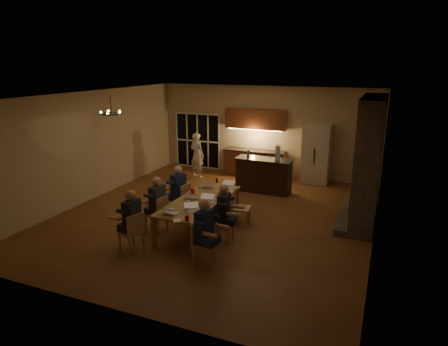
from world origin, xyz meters
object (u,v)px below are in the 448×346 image
at_px(laptop_e, 208,183).
at_px(laptop_a, 171,208).
at_px(chair_left_near, 131,232).
at_px(laptop_f, 227,184).
at_px(redcup_mid, 193,191).
at_px(chair_right_far, 241,208).
at_px(chair_left_far, 180,199).
at_px(plate_near, 202,209).
at_px(bar_island, 264,175).
at_px(person_right_near, 204,232).
at_px(chandelier, 111,114).
at_px(chair_right_mid, 223,224).
at_px(bar_blender, 278,153).
at_px(plate_far, 229,192).
at_px(chair_left_mid, 156,213).
at_px(laptop_d, 207,198).
at_px(dining_table, 200,214).
at_px(can_cola, 217,181).
at_px(person_left_near, 132,220).
at_px(mug_mid, 213,192).
at_px(standing_person, 197,155).
at_px(refrigerator, 316,154).
at_px(can_silver, 186,207).
at_px(person_right_mid, 224,213).
at_px(laptop_b, 192,207).
at_px(laptop_c, 192,193).
at_px(redcup_near, 187,218).
at_px(person_left_mid, 158,204).
at_px(mug_front, 188,203).
at_px(chair_right_near, 204,242).
at_px(bar_bottle, 248,153).
at_px(can_right, 219,195).
at_px(plate_left, 170,210).

bearing_deg(laptop_e, laptop_a, 74.77).
xyz_separation_m(chair_left_near, laptop_f, (1.13, 2.79, 0.42)).
bearing_deg(redcup_mid, chair_right_far, 10.72).
height_order(chair_left_far, plate_near, chair_left_far).
height_order(bar_island, person_right_near, person_right_near).
bearing_deg(bar_island, chandelier, -128.36).
bearing_deg(bar_island, laptop_f, -95.97).
xyz_separation_m(chair_right_mid, bar_blender, (0.22, 3.83, 0.86)).
bearing_deg(plate_far, chair_left_mid, -136.03).
relative_size(laptop_d, laptop_f, 1.00).
distance_m(dining_table, can_cola, 1.55).
xyz_separation_m(person_left_near, bar_blender, (1.89, 4.95, 0.62)).
xyz_separation_m(chair_left_near, mug_mid, (0.98, 2.21, 0.36)).
relative_size(chair_right_far, standing_person, 0.55).
distance_m(dining_table, plate_far, 1.01).
bearing_deg(refrigerator, plate_far, -109.00).
height_order(bar_island, can_silver, bar_island).
bearing_deg(person_right_mid, laptop_b, 110.39).
distance_m(chair_right_far, standing_person, 4.58).
relative_size(dining_table, bar_blender, 6.07).
bearing_deg(chair_right_far, standing_person, 31.17).
xyz_separation_m(chair_left_mid, mug_mid, (1.06, 1.06, 0.36)).
xyz_separation_m(can_silver, plate_near, (0.31, 0.15, -0.05)).
bearing_deg(chair_right_mid, laptop_c, 58.74).
relative_size(laptop_c, laptop_f, 1.00).
bearing_deg(mug_mid, standing_person, 121.88).
bearing_deg(redcup_near, laptop_d, 94.20).
bearing_deg(laptop_e, redcup_near, 87.38).
height_order(laptop_c, redcup_near, laptop_c).
height_order(person_right_near, bar_blender, bar_blender).
bearing_deg(laptop_b, chair_left_mid, 133.82).
bearing_deg(laptop_e, person_left_mid, 51.49).
relative_size(chair_left_mid, mug_mid, 8.90).
bearing_deg(mug_front, chair_right_near, -50.32).
distance_m(laptop_a, plate_far, 1.97).
bearing_deg(person_left_mid, redcup_mid, 155.31).
xyz_separation_m(redcup_near, plate_near, (-0.00, 0.72, -0.05)).
bearing_deg(chair_left_far, laptop_a, 31.21).
distance_m(person_right_mid, bar_bottle, 3.98).
distance_m(chair_right_mid, person_right_mid, 0.25).
relative_size(chair_right_near, person_right_near, 0.64).
bearing_deg(refrigerator, laptop_f, -112.64).
xyz_separation_m(chair_left_near, mug_front, (0.76, 1.26, 0.36)).
bearing_deg(laptop_b, bar_blender, 46.43).
bearing_deg(laptop_f, chair_left_near, -113.03).
bearing_deg(bar_bottle, person_right_mid, -78.75).
height_order(mug_front, plate_near, mug_front).
xyz_separation_m(mug_mid, can_right, (0.23, -0.18, 0.01)).
distance_m(chandelier, redcup_near, 3.54).
height_order(can_right, plate_left, can_right).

